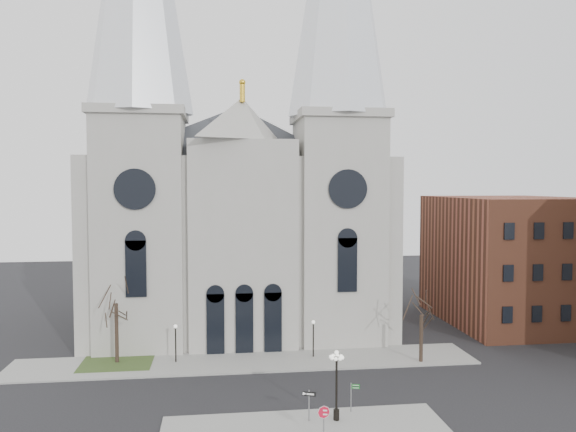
{
  "coord_description": "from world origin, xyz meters",
  "views": [
    {
      "loc": [
        -2.38,
        -36.82,
        15.39
      ],
      "look_at": [
        3.3,
        8.0,
        12.86
      ],
      "focal_mm": 35.0,
      "sensor_mm": 36.0,
      "label": 1
    }
  ],
  "objects": [
    {
      "name": "sidewalk_far",
      "position": [
        0.0,
        11.0,
        0.07
      ],
      "size": [
        40.0,
        6.0,
        0.14
      ],
      "primitive_type": "cube",
      "color": "gray",
      "rests_on": "ground"
    },
    {
      "name": "cathedral",
      "position": [
        0.0,
        22.86,
        18.48
      ],
      "size": [
        33.0,
        26.66,
        54.0
      ],
      "color": "#A19F96",
      "rests_on": "ground"
    },
    {
      "name": "ground",
      "position": [
        0.0,
        0.0,
        0.0
      ],
      "size": [
        160.0,
        160.0,
        0.0
      ],
      "primitive_type": "plane",
      "color": "black",
      "rests_on": "ground"
    },
    {
      "name": "grass_patch",
      "position": [
        -11.0,
        12.0,
        0.09
      ],
      "size": [
        6.0,
        5.0,
        0.18
      ],
      "primitive_type": "cube",
      "color": "#32471E",
      "rests_on": "ground"
    },
    {
      "name": "one_way_sign",
      "position": [
        3.42,
        -1.83,
        1.52
      ],
      "size": [
        0.85,
        0.33,
        2.02
      ],
      "rotation": [
        0.0,
        0.0,
        -0.34
      ],
      "color": "slate",
      "rests_on": "sidewalk_near"
    },
    {
      "name": "bg_building_brick",
      "position": [
        30.0,
        22.0,
        7.0
      ],
      "size": [
        14.0,
        18.0,
        14.0
      ],
      "primitive_type": "cube",
      "color": "brown",
      "rests_on": "ground"
    },
    {
      "name": "ped_lamp_left",
      "position": [
        -6.0,
        11.5,
        2.33
      ],
      "size": [
        0.32,
        0.32,
        3.26
      ],
      "color": "black",
      "rests_on": "sidewalk_far"
    },
    {
      "name": "tree_right",
      "position": [
        15.0,
        9.0,
        4.47
      ],
      "size": [
        3.2,
        3.2,
        6.0
      ],
      "color": "black",
      "rests_on": "ground"
    },
    {
      "name": "tree_left",
      "position": [
        -11.0,
        12.0,
        5.58
      ],
      "size": [
        3.2,
        3.2,
        7.5
      ],
      "color": "black",
      "rests_on": "ground"
    },
    {
      "name": "ped_lamp_right",
      "position": [
        6.0,
        11.5,
        2.33
      ],
      "size": [
        0.32,
        0.32,
        3.26
      ],
      "color": "black",
      "rests_on": "sidewalk_far"
    },
    {
      "name": "stop_sign",
      "position": [
        3.82,
        -4.8,
        1.71
      ],
      "size": [
        0.76,
        0.22,
        2.17
      ],
      "rotation": [
        0.0,
        0.0,
        -0.26
      ],
      "color": "slate",
      "rests_on": "sidewalk_near"
    },
    {
      "name": "street_name_sign",
      "position": [
        6.54,
        -0.74,
        1.31
      ],
      "size": [
        0.62,
        0.18,
        1.95
      ],
      "rotation": [
        0.0,
        0.0,
        -0.22
      ],
      "color": "slate",
      "rests_on": "sidewalk_near"
    },
    {
      "name": "globe_lamp",
      "position": [
        5.2,
        -1.94,
        3.02
      ],
      "size": [
        1.26,
        1.26,
        4.59
      ],
      "rotation": [
        0.0,
        0.0,
        -0.35
      ],
      "color": "black",
      "rests_on": "sidewalk_near"
    }
  ]
}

